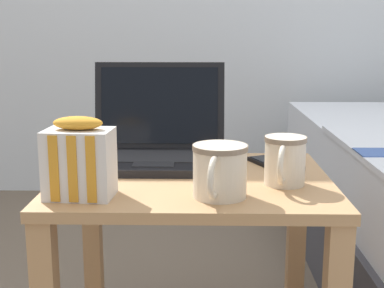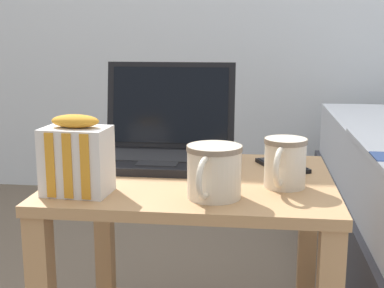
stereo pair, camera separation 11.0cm
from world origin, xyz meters
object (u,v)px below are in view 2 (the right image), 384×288
(mug_front_left, at_px, (214,169))
(cell_phone, at_px, (282,165))
(mug_front_right, at_px, (285,161))
(snack_bag, at_px, (77,158))
(laptop, at_px, (165,142))

(mug_front_left, bearing_deg, cell_phone, 61.12)
(mug_front_right, xyz_separation_m, snack_bag, (-0.40, -0.09, 0.02))
(mug_front_left, relative_size, snack_bag, 0.95)
(mug_front_right, relative_size, snack_bag, 0.82)
(laptop, height_order, cell_phone, laptop)
(laptop, relative_size, cell_phone, 2.08)
(mug_front_left, relative_size, mug_front_right, 1.15)
(laptop, bearing_deg, cell_phone, -5.77)
(mug_front_left, xyz_separation_m, cell_phone, (0.14, 0.25, -0.05))
(mug_front_left, distance_m, mug_front_right, 0.16)
(laptop, distance_m, mug_front_right, 0.34)
(mug_front_right, bearing_deg, mug_front_left, -147.21)
(mug_front_right, height_order, cell_phone, mug_front_right)
(mug_front_right, xyz_separation_m, cell_phone, (0.00, 0.16, -0.05))
(laptop, xyz_separation_m, cell_phone, (0.28, -0.03, -0.04))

